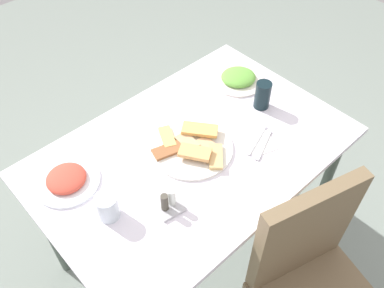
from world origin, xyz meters
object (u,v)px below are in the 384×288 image
(salad_plate_greens, at_px, (238,78))
(spoon, at_px, (263,145))
(pide_platter, at_px, (192,146))
(condiment_caddy, at_px, (169,203))
(soda_can, at_px, (263,95))
(dining_table, at_px, (192,163))
(paper_napkin, at_px, (260,143))
(drinking_glass, at_px, (108,207))
(salad_plate_rice, at_px, (67,179))
(dining_chair, at_px, (314,280))
(fork, at_px, (256,140))

(salad_plate_greens, xyz_separation_m, spoon, (0.22, 0.34, -0.01))
(pide_platter, height_order, condiment_caddy, condiment_caddy)
(pide_platter, height_order, soda_can, soda_can)
(pide_platter, bearing_deg, dining_table, 80.30)
(paper_napkin, bearing_deg, soda_can, -140.42)
(dining_table, bearing_deg, paper_napkin, 144.49)
(drinking_glass, distance_m, spoon, 0.64)
(drinking_glass, bearing_deg, soda_can, -179.33)
(pide_platter, xyz_separation_m, salad_plate_rice, (0.44, -0.19, 0.00))
(dining_chair, xyz_separation_m, drinking_glass, (0.44, -0.58, 0.28))
(pide_platter, height_order, paper_napkin, pide_platter)
(dining_chair, relative_size, salad_plate_rice, 3.89)
(dining_chair, distance_m, drinking_glass, 0.78)
(dining_chair, height_order, paper_napkin, dining_chair)
(pide_platter, xyz_separation_m, paper_napkin, (-0.22, 0.16, -0.01))
(dining_table, xyz_separation_m, drinking_glass, (0.41, 0.03, 0.13))
(condiment_caddy, bearing_deg, soda_can, -168.84)
(dining_chair, bearing_deg, pide_platter, -87.04)
(salad_plate_rice, distance_m, soda_can, 0.85)
(drinking_glass, bearing_deg, salad_plate_greens, -167.26)
(dining_table, relative_size, fork, 6.84)
(salad_plate_greens, bearing_deg, fork, 53.92)
(drinking_glass, height_order, spoon, drinking_glass)
(dining_chair, height_order, drinking_glass, dining_chair)
(dining_chair, distance_m, pide_platter, 0.66)
(dining_chair, xyz_separation_m, paper_napkin, (-0.18, -0.45, 0.23))
(pide_platter, xyz_separation_m, condiment_caddy, (0.24, 0.14, 0.01))
(spoon, bearing_deg, dining_chair, 43.77)
(condiment_caddy, bearing_deg, dining_table, -149.86)
(salad_plate_greens, bearing_deg, dining_table, 20.70)
(salad_plate_greens, bearing_deg, dining_chair, 62.35)
(soda_can, relative_size, spoon, 0.73)
(dining_table, distance_m, spoon, 0.29)
(salad_plate_greens, bearing_deg, soda_can, 73.85)
(pide_platter, relative_size, spoon, 1.93)
(salad_plate_rice, relative_size, fork, 1.34)
(dining_table, height_order, condiment_caddy, condiment_caddy)
(paper_napkin, xyz_separation_m, fork, (0.00, -0.02, 0.00))
(dining_table, distance_m, salad_plate_greens, 0.48)
(spoon, bearing_deg, dining_table, -61.74)
(salad_plate_greens, xyz_separation_m, salad_plate_rice, (0.87, -0.03, -0.00))
(spoon, relative_size, condiment_caddy, 1.62)
(drinking_glass, xyz_separation_m, condiment_caddy, (-0.17, 0.11, -0.02))
(dining_chair, bearing_deg, drinking_glass, -52.90)
(dining_table, distance_m, pide_platter, 0.10)
(soda_can, bearing_deg, dining_table, -2.45)
(paper_napkin, distance_m, condiment_caddy, 0.46)
(pide_platter, xyz_separation_m, salad_plate_greens, (-0.44, -0.16, 0.00))
(salad_plate_rice, distance_m, fork, 0.73)
(soda_can, xyz_separation_m, condiment_caddy, (0.62, 0.12, -0.03))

